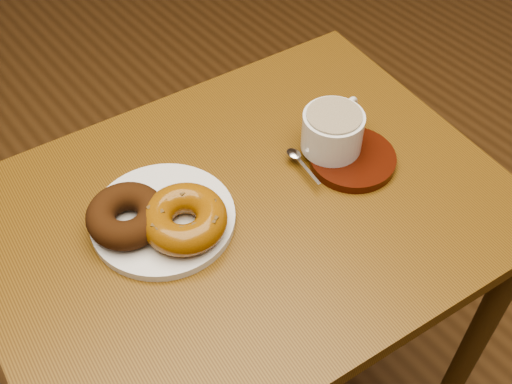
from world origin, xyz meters
TOP-DOWN VIEW (x-y plane):
  - cafe_table at (0.23, 0.15)m, footprint 0.82×0.65m
  - donut_plate at (0.12, 0.20)m, footprint 0.26×0.26m
  - donut_cinnamon at (0.07, 0.22)m, footprint 0.13×0.13m
  - donut_caramel at (0.13, 0.16)m, footprint 0.15×0.15m
  - saucer at (0.41, 0.12)m, footprint 0.14×0.14m
  - coffee_cup at (0.40, 0.16)m, footprint 0.12×0.09m
  - teaspoon at (0.34, 0.17)m, footprint 0.02×0.09m

SIDE VIEW (x-z plane):
  - cafe_table at x=0.23m, z-range 0.24..0.96m
  - donut_plate at x=0.12m, z-range 0.72..0.73m
  - saucer at x=0.41m, z-range 0.72..0.73m
  - teaspoon at x=0.34m, z-range 0.73..0.74m
  - donut_cinnamon at x=0.07m, z-range 0.73..0.77m
  - donut_caramel at x=0.13m, z-range 0.73..0.77m
  - coffee_cup at x=0.40m, z-range 0.73..0.80m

